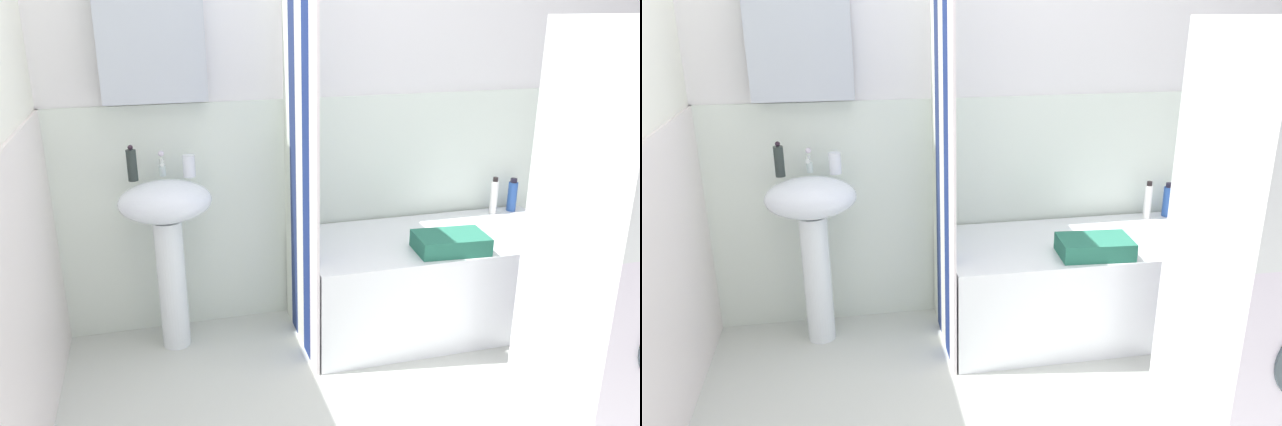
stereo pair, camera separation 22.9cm
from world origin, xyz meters
The scene contains 11 objects.
wall_back_tiled centered at (-0.06, 1.26, 1.14)m, with size 3.60×0.18×2.40m.
sink centered at (-1.00, 1.03, 0.64)m, with size 0.44×0.34×0.87m.
faucet centered at (-1.00, 1.11, 0.93)m, with size 0.03×0.12×0.12m.
soap_dispenser centered at (-1.14, 1.08, 0.95)m, with size 0.05×0.05×0.17m.
toothbrush_cup centered at (-0.88, 1.08, 0.93)m, with size 0.06×0.06×0.10m, color silver.
bathtub centered at (0.35, 0.89, 0.25)m, with size 1.41×0.66×0.51m, color white.
shower_curtain centered at (-0.37, 0.89, 1.00)m, with size 0.01×0.66×2.00m.
body_wash_bottle centered at (0.95, 1.15, 0.60)m, with size 0.05×0.05×0.19m.
conditioner_bottle centered at (0.82, 1.14, 0.61)m, with size 0.04×0.04×0.22m.
towel_folded centered at (0.33, 0.69, 0.55)m, with size 0.35×0.22×0.09m, color #276C54.
washer_dryer_stack centered at (0.83, 0.07, 0.81)m, with size 0.63×0.61×1.63m.
Camera 1 is at (-1.03, -1.87, 1.70)m, focal length 34.93 mm.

